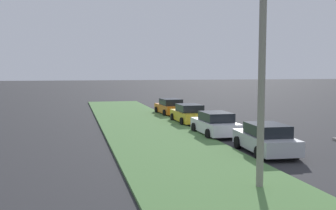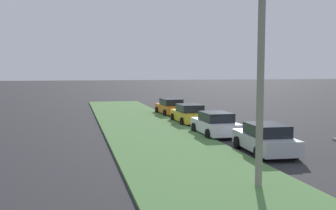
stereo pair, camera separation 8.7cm
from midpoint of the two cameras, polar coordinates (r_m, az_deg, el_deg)
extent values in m
cube|color=#517F42|center=(20.71, 0.25, -6.01)|extent=(60.00, 6.00, 0.12)
cube|color=#B2B5BA|center=(19.81, 13.88, -5.17)|extent=(4.40, 2.05, 0.70)
cube|color=black|center=(19.53, 14.16, -3.46)|extent=(2.29, 1.73, 0.55)
cylinder|color=black|center=(20.75, 10.08, -5.34)|extent=(0.65, 0.26, 0.64)
cylinder|color=black|center=(21.43, 14.62, -5.10)|extent=(0.65, 0.26, 0.64)
cylinder|color=black|center=(18.29, 12.99, -6.80)|extent=(0.65, 0.26, 0.64)
cylinder|color=black|center=(19.05, 18.01, -6.44)|extent=(0.65, 0.26, 0.64)
cube|color=silver|center=(24.65, 6.84, -3.07)|extent=(4.31, 1.83, 0.70)
cube|color=black|center=(24.38, 7.03, -1.68)|extent=(2.21, 1.62, 0.55)
cylinder|color=black|center=(25.65, 3.89, -3.29)|extent=(0.64, 0.22, 0.64)
cylinder|color=black|center=(26.25, 7.64, -3.13)|extent=(0.64, 0.22, 0.64)
cylinder|color=black|center=(23.12, 5.92, -4.22)|extent=(0.64, 0.22, 0.64)
cylinder|color=black|center=(23.78, 10.02, -4.01)|extent=(0.64, 0.22, 0.64)
cube|color=gold|center=(30.05, 3.10, -1.58)|extent=(4.32, 1.86, 0.70)
cube|color=black|center=(29.80, 3.22, -0.43)|extent=(2.22, 1.63, 0.55)
cylinder|color=black|center=(31.12, 0.78, -1.81)|extent=(0.64, 0.23, 0.64)
cylinder|color=black|center=(31.63, 3.94, -1.71)|extent=(0.64, 0.23, 0.64)
cylinder|color=black|center=(28.54, 2.18, -2.43)|extent=(0.64, 0.23, 0.64)
cylinder|color=black|center=(29.09, 5.59, -2.31)|extent=(0.64, 0.23, 0.64)
cube|color=orange|center=(35.75, 0.43, -0.51)|extent=(4.40, 2.04, 0.70)
cube|color=black|center=(35.50, 0.53, 0.46)|extent=(2.29, 1.72, 0.55)
cylinder|color=black|center=(36.81, -1.52, -0.75)|extent=(0.65, 0.26, 0.64)
cylinder|color=black|center=(37.32, 1.14, -0.67)|extent=(0.65, 0.26, 0.64)
cylinder|color=black|center=(34.23, -0.35, -1.18)|extent=(0.65, 0.26, 0.64)
cylinder|color=black|center=(34.77, 2.50, -1.09)|extent=(0.65, 0.26, 0.64)
cylinder|color=gray|center=(13.45, 13.35, 3.71)|extent=(0.24, 0.24, 7.50)
camera|label=1|loc=(0.04, -89.90, 0.01)|focal=42.36mm
camera|label=2|loc=(0.04, 90.10, -0.01)|focal=42.36mm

